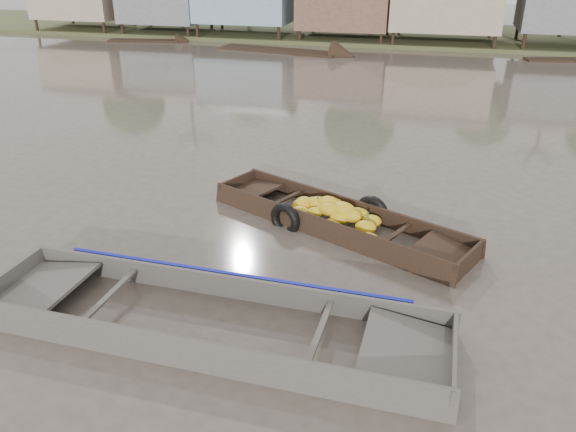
# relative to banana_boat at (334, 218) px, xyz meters

# --- Properties ---
(ground) EXTENTS (120.00, 120.00, 0.00)m
(ground) POSITION_rel_banana_boat_xyz_m (-0.47, -2.44, -0.19)
(ground) COLOR #4D453B
(ground) RESTS_ON ground
(banana_boat) EXTENTS (6.33, 3.96, 0.89)m
(banana_boat) POSITION_rel_banana_boat_xyz_m (0.00, 0.00, 0.00)
(banana_boat) COLOR black
(banana_boat) RESTS_ON ground
(viewer_boat) EXTENTS (7.94, 2.25, 0.63)m
(viewer_boat) POSITION_rel_banana_boat_xyz_m (-1.25, -4.26, -0.12)
(viewer_boat) COLOR #46423B
(viewer_boat) RESTS_ON ground
(distant_boats) EXTENTS (44.83, 14.60, 0.35)m
(distant_boats) POSITION_rel_banana_boat_xyz_m (8.33, 20.87, -0.24)
(distant_boats) COLOR black
(distant_boats) RESTS_ON ground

